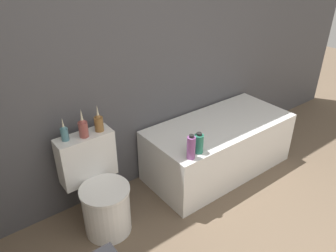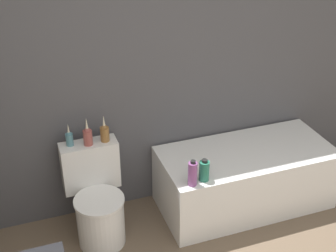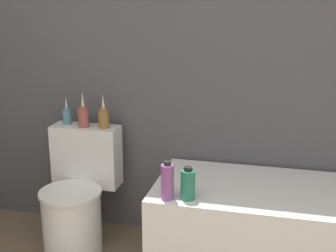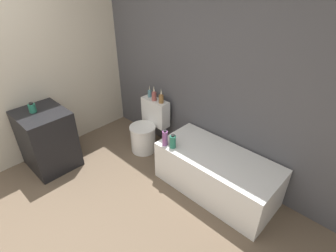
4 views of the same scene
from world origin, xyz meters
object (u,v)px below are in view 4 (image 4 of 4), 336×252
Objects in this scene: toilet at (147,129)px; vase_gold at (150,93)px; vase_silver at (154,95)px; bathtub at (216,173)px; shampoo_bottle_short at (173,142)px; soap_bottle_glass at (32,108)px; shampoo_bottle_tall at (165,138)px; vase_bronze at (161,98)px.

toilet is 0.54m from vase_gold.
toilet is 0.52m from vase_silver.
bathtub is at bearing -1.59° from toilet.
shampoo_bottle_short reaches higher than bathtub.
vase_silver reaches higher than vase_gold.
shampoo_bottle_short is at bearing 32.41° from soap_bottle_glass.
shampoo_bottle_short is (0.90, -0.47, -0.20)m from vase_gold.
bathtub is at bearing 24.08° from shampoo_bottle_tall.
vase_bronze is at bearing -5.22° from vase_gold.
vase_gold is at bearing 66.69° from soap_bottle_glass.
vase_silver is at bearing -15.31° from vase_gold.
vase_gold is 1.03× the size of shampoo_bottle_short.
shampoo_bottle_tall is at bearing -41.53° from vase_bronze.
vase_bronze is (0.13, 0.01, -0.00)m from vase_silver.
shampoo_bottle_short is (0.63, -0.44, -0.21)m from vase_bronze.
shampoo_bottle_tall is (0.79, -0.49, -0.18)m from vase_gold.
vase_silver is (0.00, 0.15, 0.50)m from toilet.
vase_gold is (0.62, 1.43, -0.07)m from soap_bottle_glass.
vase_bronze reaches higher than soap_bottle_glass.
vase_bronze is 0.74m from shampoo_bottle_tall.
toilet is at bearing -90.00° from vase_silver.
shampoo_bottle_short is (0.77, -0.43, -0.21)m from vase_silver.
soap_bottle_glass is 1.71m from shampoo_bottle_tall.
soap_bottle_glass reaches higher than shampoo_bottle_short.
toilet is (-1.26, 0.04, 0.06)m from bathtub.
toilet is 3.45× the size of vase_bronze.
vase_silver is at bearing 61.79° from soap_bottle_glass.
toilet is 0.54m from vase_bronze.
shampoo_bottle_short is at bearing -27.56° from vase_gold.
bathtub is 6.88× the size of shampoo_bottle_tall.
soap_bottle_glass is 1.56m from vase_gold.
shampoo_bottle_short is at bearing -29.45° from vase_silver.
vase_bronze reaches higher than vase_gold.
shampoo_bottle_tall is at bearing -31.90° from vase_gold.
shampoo_bottle_tall is at bearing -24.60° from toilet.
vase_silver reaches higher than soap_bottle_glass.
vase_silver is 0.13m from vase_bronze.
vase_gold is 0.14m from vase_silver.
bathtub is 7.81× the size of vase_gold.
shampoo_bottle_short is (-0.50, -0.24, 0.34)m from bathtub.
soap_bottle_glass reaches higher than bathtub.
toilet is 3.28× the size of vase_silver.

